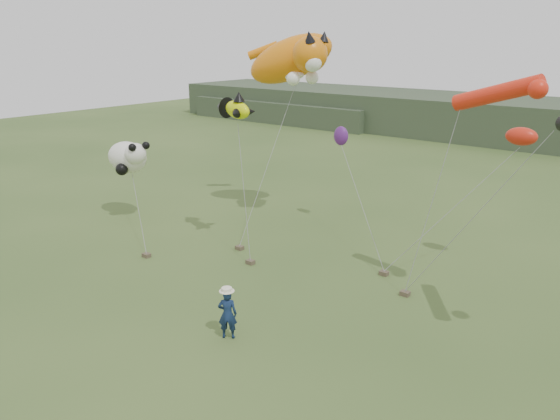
{
  "coord_description": "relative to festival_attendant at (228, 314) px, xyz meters",
  "views": [
    {
      "loc": [
        12.04,
        -12.77,
        9.8
      ],
      "look_at": [
        -0.48,
        3.0,
        3.48
      ],
      "focal_mm": 35.0,
      "sensor_mm": 36.0,
      "label": 1
    }
  ],
  "objects": [
    {
      "name": "ground",
      "position": [
        -0.33,
        0.89,
        -0.89
      ],
      "size": [
        120.0,
        120.0,
        0.0
      ],
      "primitive_type": "plane",
      "color": "#385123",
      "rests_on": "ground"
    },
    {
      "name": "tube_kites",
      "position": [
        7.41,
        6.68,
        6.92
      ],
      "size": [
        6.49,
        3.84,
        1.72
      ],
      "color": "black",
      "rests_on": "ground"
    },
    {
      "name": "cat_kite",
      "position": [
        -6.2,
        11.9,
        7.92
      ],
      "size": [
        6.32,
        4.12,
        3.75
      ],
      "color": "orange",
      "rests_on": "ground"
    },
    {
      "name": "panda_kite",
      "position": [
        -13.4,
        6.2,
        2.65
      ],
      "size": [
        3.06,
        1.98,
        1.9
      ],
      "color": "white",
      "rests_on": "ground"
    },
    {
      "name": "fish_kite",
      "position": [
        -5.89,
        6.7,
        5.86
      ],
      "size": [
        2.57,
        1.7,
        1.3
      ],
      "color": "#D6EB03",
      "rests_on": "ground"
    },
    {
      "name": "headland",
      "position": [
        -3.45,
        45.58,
        1.03
      ],
      "size": [
        90.0,
        13.0,
        4.0
      ],
      "color": "#2D3D28",
      "rests_on": "ground"
    },
    {
      "name": "misc_kites",
      "position": [
        2.04,
        11.97,
        4.69
      ],
      "size": [
        10.27,
        1.55,
        1.96
      ],
      "color": "red",
      "rests_on": "ground"
    },
    {
      "name": "sandbag_anchors",
      "position": [
        -2.38,
        5.83,
        -0.8
      ],
      "size": [
        11.7,
        5.4,
        0.19
      ],
      "color": "brown",
      "rests_on": "ground"
    },
    {
      "name": "festival_attendant",
      "position": [
        0.0,
        0.0,
        0.0
      ],
      "size": [
        0.78,
        0.72,
        1.78
      ],
      "primitive_type": "imported",
      "rotation": [
        0.0,
        0.0,
        3.76
      ],
      "color": "#122345",
      "rests_on": "ground"
    }
  ]
}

